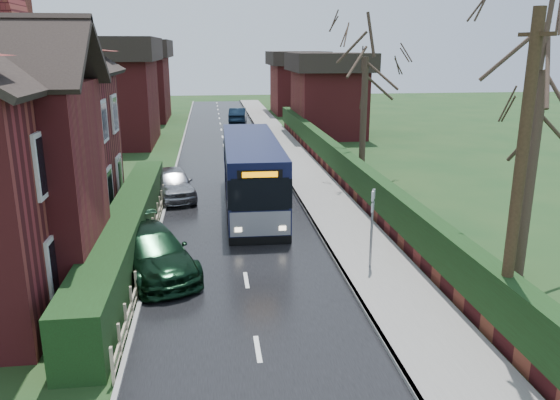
{
  "coord_description": "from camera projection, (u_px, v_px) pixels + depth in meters",
  "views": [
    {
      "loc": [
        -0.93,
        -13.44,
        6.9
      ],
      "look_at": [
        1.38,
        4.61,
        1.8
      ],
      "focal_mm": 35.0,
      "sensor_mm": 36.0,
      "label": 1
    }
  ],
  "objects": [
    {
      "name": "ground",
      "position": [
        251.0,
        311.0,
        14.82
      ],
      "size": [
        140.0,
        140.0,
        0.0
      ],
      "primitive_type": "plane",
      "color": "#28401B",
      "rests_on": "ground"
    },
    {
      "name": "road",
      "position": [
        234.0,
        207.0,
        24.36
      ],
      "size": [
        6.0,
        100.0,
        0.02
      ],
      "primitive_type": "cube",
      "color": "black",
      "rests_on": "ground"
    },
    {
      "name": "pavement",
      "position": [
        327.0,
        203.0,
        24.87
      ],
      "size": [
        2.5,
        100.0,
        0.14
      ],
      "primitive_type": "cube",
      "color": "slate",
      "rests_on": "ground"
    },
    {
      "name": "kerb_right",
      "position": [
        301.0,
        204.0,
        24.72
      ],
      "size": [
        0.12,
        100.0,
        0.14
      ],
      "primitive_type": "cube",
      "color": "gray",
      "rests_on": "ground"
    },
    {
      "name": "kerb_left",
      "position": [
        165.0,
        209.0,
        23.98
      ],
      "size": [
        0.12,
        100.0,
        0.1
      ],
      "primitive_type": "cube",
      "color": "gray",
      "rests_on": "ground"
    },
    {
      "name": "front_hedge",
      "position": [
        128.0,
        230.0,
        18.9
      ],
      "size": [
        1.2,
        16.0,
        1.6
      ],
      "primitive_type": "cube",
      "color": "black",
      "rests_on": "ground"
    },
    {
      "name": "picket_fence",
      "position": [
        150.0,
        239.0,
        19.09
      ],
      "size": [
        0.1,
        16.0,
        0.9
      ],
      "primitive_type": null,
      "color": "tan",
      "rests_on": "ground"
    },
    {
      "name": "right_wall_hedge",
      "position": [
        361.0,
        181.0,
        24.8
      ],
      "size": [
        0.6,
        50.0,
        1.8
      ],
      "color": "maroon",
      "rests_on": "ground"
    },
    {
      "name": "bus",
      "position": [
        252.0,
        174.0,
        24.04
      ],
      "size": [
        2.44,
        10.07,
        3.05
      ],
      "rotation": [
        0.0,
        0.0,
        -0.02
      ],
      "color": "black",
      "rests_on": "ground"
    },
    {
      "name": "car_silver",
      "position": [
        172.0,
        183.0,
        25.74
      ],
      "size": [
        2.62,
        4.52,
        1.45
      ],
      "primitive_type": "imported",
      "rotation": [
        0.0,
        0.0,
        0.23
      ],
      "color": "#9E9EA3",
      "rests_on": "ground"
    },
    {
      "name": "car_green",
      "position": [
        152.0,
        252.0,
        17.15
      ],
      "size": [
        3.65,
        5.29,
        1.42
      ],
      "primitive_type": "imported",
      "rotation": [
        0.0,
        0.0,
        0.38
      ],
      "color": "black",
      "rests_on": "ground"
    },
    {
      "name": "car_distant",
      "position": [
        238.0,
        115.0,
        51.42
      ],
      "size": [
        1.95,
        4.48,
        1.43
      ],
      "primitive_type": "imported",
      "rotation": [
        0.0,
        0.0,
        3.04
      ],
      "color": "black",
      "rests_on": "ground"
    },
    {
      "name": "bus_stop_sign",
      "position": [
        372.0,
        217.0,
        17.06
      ],
      "size": [
        0.22,
        0.39,
        2.69
      ],
      "rotation": [
        0.0,
        0.0,
        -0.44
      ],
      "color": "slate",
      "rests_on": "ground"
    },
    {
      "name": "telegraph_pole",
      "position": [
        518.0,
        188.0,
        12.07
      ],
      "size": [
        0.28,
        0.99,
        7.71
      ],
      "rotation": [
        0.0,
        0.0,
        0.19
      ],
      "color": "#2F2214",
      "rests_on": "ground"
    },
    {
      "name": "tree_right_near",
      "position": [
        546.0,
        55.0,
        15.31
      ],
      "size": [
        4.16,
        4.16,
        8.98
      ],
      "color": "#372920",
      "rests_on": "ground"
    },
    {
      "name": "tree_right_far",
      "position": [
        366.0,
        48.0,
        28.52
      ],
      "size": [
        4.74,
        4.74,
        9.17
      ],
      "color": "#32251D",
      "rests_on": "ground"
    }
  ]
}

